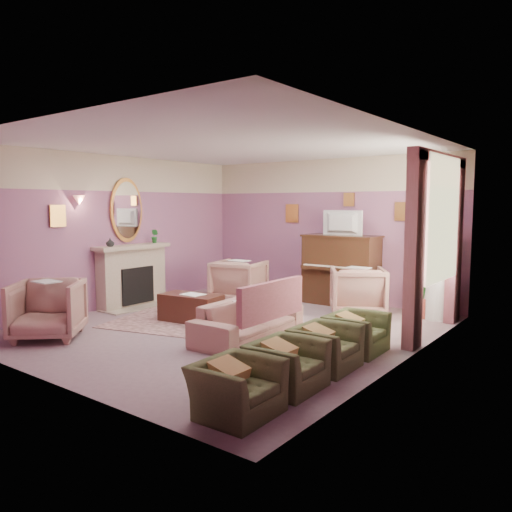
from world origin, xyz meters
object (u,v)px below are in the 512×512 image
Objects in this scene: floral_armchair_right at (358,289)px; coffee_table at (191,308)px; floral_armchair_left at (239,279)px; sofa at (249,312)px; olive_chair_b at (287,357)px; olive_chair_d at (356,326)px; olive_chair_a at (237,379)px; side_table at (440,298)px; olive_chair_c at (325,340)px; floral_armchair_front at (47,307)px; television at (341,221)px; piano at (341,271)px.

coffee_table is at bearing -133.62° from floral_armchair_right.
floral_armchair_left reaches higher than coffee_table.
olive_chair_b is (1.51, -1.30, -0.05)m from sofa.
sofa reaches higher than olive_chair_d.
floral_armchair_left reaches higher than olive_chair_a.
olive_chair_a is at bearing -54.55° from sofa.
floral_armchair_left is 2.34m from floral_armchair_right.
side_table is at bearing 39.71° from coffee_table.
floral_armchair_right reaches higher than olive_chair_c.
floral_armchair_front is at bearing -125.27° from floral_armchair_right.
television is at bearing 31.98° from floral_armchair_left.
floral_armchair_left is at bearing -164.60° from side_table.
floral_armchair_right is at bearing 101.77° from olive_chair_a.
television is 5.45m from olive_chair_a.
floral_armchair_right is (0.68, -0.68, -0.18)m from piano.
floral_armchair_left is (-1.63, -1.02, -1.13)m from television.
olive_chair_b is at bearing -75.65° from floral_armchair_right.
floral_armchair_right is at bearing 115.12° from olive_chair_d.
piano is 4.59m from olive_chair_b.
television reaches higher than floral_armchair_right.
olive_chair_a is (2.89, -2.36, 0.11)m from coffee_table.
side_table is at bearing 86.68° from olive_chair_a.
floral_armchair_front reaches higher than coffee_table.
piano reaches higher than floral_armchair_left.
sofa reaches higher than olive_chair_b.
floral_armchair_left reaches higher than olive_chair_b.
olive_chair_a is at bearing -51.29° from floral_armchair_left.
piano is 1.82× the size of olive_chair_c.
floral_armchair_left is (-1.73, 1.92, 0.09)m from sofa.
olive_chair_b is at bearing -69.31° from television.
olive_chair_a is 1.00× the size of olive_chair_d.
olive_chair_a is at bearing -39.23° from coffee_table.
floral_armchair_left is 1.33× the size of side_table.
olive_chair_d is at bearing 1.94° from coffee_table.
olive_chair_c and olive_chair_d have the same top height.
floral_armchair_front is at bearing 174.21° from olive_chair_a.
olive_chair_c is (3.23, -2.40, -0.13)m from floral_armchair_left.
television is 3.98m from olive_chair_c.
coffee_table is 1.42m from sofa.
piano is 1.50× the size of floral_armchair_right.
piano is at bearing 114.77° from olive_chair_c.
olive_chair_d is (1.60, -2.60, -1.27)m from television.
television is at bearing 64.36° from coffee_table.
piano is 0.74× the size of sofa.
floral_armchair_left is (-0.34, 1.67, 0.24)m from coffee_table.
olive_chair_a is (3.23, -4.04, -0.13)m from floral_armchair_left.
olive_chair_d is (1.51, 0.34, -0.05)m from sofa.
television reaches higher than olive_chair_d.
floral_armchair_left is 3.69m from floral_armchair_front.
sofa is 2.60m from olive_chair_a.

